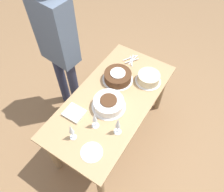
{
  "coord_description": "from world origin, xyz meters",
  "views": [
    {
      "loc": [
        1.07,
        0.68,
        2.49
      ],
      "look_at": [
        0.0,
        0.0,
        0.8
      ],
      "focal_mm": 35.0,
      "sensor_mm": 36.0,
      "label": 1
    }
  ],
  "objects_px": {
    "cake_front_chocolate": "(118,76)",
    "person_cutting": "(58,42)",
    "wine_glass_extra": "(118,123)",
    "wine_glass_near": "(71,130)",
    "cake_center_white": "(109,103)",
    "wine_glass_far": "(95,118)",
    "cake_back_decorated": "(149,78)"
  },
  "relations": [
    {
      "from": "wine_glass_extra",
      "to": "person_cutting",
      "type": "bearing_deg",
      "value": -112.33
    },
    {
      "from": "cake_back_decorated",
      "to": "person_cutting",
      "type": "xyz_separation_m",
      "value": [
        0.29,
        -0.92,
        0.26
      ]
    },
    {
      "from": "wine_glass_extra",
      "to": "cake_front_chocolate",
      "type": "bearing_deg",
      "value": -148.62
    },
    {
      "from": "wine_glass_far",
      "to": "wine_glass_extra",
      "type": "distance_m",
      "value": 0.21
    },
    {
      "from": "cake_back_decorated",
      "to": "wine_glass_extra",
      "type": "relative_size",
      "value": 1.2
    },
    {
      "from": "wine_glass_near",
      "to": "person_cutting",
      "type": "height_order",
      "value": "person_cutting"
    },
    {
      "from": "cake_front_chocolate",
      "to": "wine_glass_far",
      "type": "relative_size",
      "value": 1.55
    },
    {
      "from": "cake_center_white",
      "to": "wine_glass_near",
      "type": "distance_m",
      "value": 0.46
    },
    {
      "from": "wine_glass_near",
      "to": "person_cutting",
      "type": "xyz_separation_m",
      "value": [
        -0.65,
        -0.66,
        0.17
      ]
    },
    {
      "from": "wine_glass_far",
      "to": "person_cutting",
      "type": "distance_m",
      "value": 0.9
    },
    {
      "from": "cake_center_white",
      "to": "cake_front_chocolate",
      "type": "bearing_deg",
      "value": -162.68
    },
    {
      "from": "cake_center_white",
      "to": "person_cutting",
      "type": "height_order",
      "value": "person_cutting"
    },
    {
      "from": "cake_back_decorated",
      "to": "wine_glass_far",
      "type": "height_order",
      "value": "wine_glass_far"
    },
    {
      "from": "cake_back_decorated",
      "to": "person_cutting",
      "type": "bearing_deg",
      "value": -72.72
    },
    {
      "from": "person_cutting",
      "to": "wine_glass_near",
      "type": "bearing_deg",
      "value": -38.51
    },
    {
      "from": "wine_glass_far",
      "to": "person_cutting",
      "type": "bearing_deg",
      "value": -120.59
    },
    {
      "from": "wine_glass_near",
      "to": "cake_back_decorated",
      "type": "bearing_deg",
      "value": 164.42
    },
    {
      "from": "wine_glass_far",
      "to": "person_cutting",
      "type": "height_order",
      "value": "person_cutting"
    },
    {
      "from": "person_cutting",
      "to": "cake_back_decorated",
      "type": "bearing_deg",
      "value": 23.17
    },
    {
      "from": "wine_glass_near",
      "to": "cake_center_white",
      "type": "bearing_deg",
      "value": 169.25
    },
    {
      "from": "cake_center_white",
      "to": "wine_glass_extra",
      "type": "relative_size",
      "value": 1.47
    },
    {
      "from": "cake_back_decorated",
      "to": "wine_glass_near",
      "type": "distance_m",
      "value": 0.97
    },
    {
      "from": "cake_center_white",
      "to": "wine_glass_far",
      "type": "relative_size",
      "value": 1.58
    },
    {
      "from": "cake_front_chocolate",
      "to": "person_cutting",
      "type": "relative_size",
      "value": 0.19
    },
    {
      "from": "cake_center_white",
      "to": "person_cutting",
      "type": "bearing_deg",
      "value": -105.46
    },
    {
      "from": "cake_center_white",
      "to": "cake_back_decorated",
      "type": "distance_m",
      "value": 0.52
    },
    {
      "from": "cake_front_chocolate",
      "to": "person_cutting",
      "type": "distance_m",
      "value": 0.7
    },
    {
      "from": "cake_front_chocolate",
      "to": "wine_glass_near",
      "type": "xyz_separation_m",
      "value": [
        0.78,
        0.02,
        0.09
      ]
    },
    {
      "from": "cake_center_white",
      "to": "cake_back_decorated",
      "type": "bearing_deg",
      "value": 160.27
    },
    {
      "from": "cake_front_chocolate",
      "to": "cake_back_decorated",
      "type": "xyz_separation_m",
      "value": [
        -0.15,
        0.28,
        -0.0
      ]
    },
    {
      "from": "cake_center_white",
      "to": "cake_back_decorated",
      "type": "xyz_separation_m",
      "value": [
        -0.49,
        0.18,
        -0.0
      ]
    },
    {
      "from": "cake_front_chocolate",
      "to": "person_cutting",
      "type": "height_order",
      "value": "person_cutting"
    }
  ]
}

